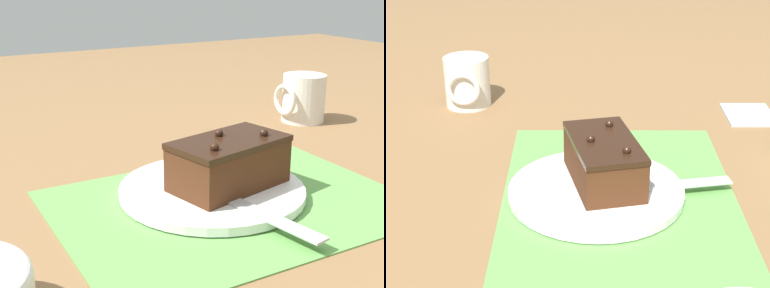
% 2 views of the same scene
% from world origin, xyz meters
% --- Properties ---
extents(ground_plane, '(3.00, 3.00, 0.00)m').
position_xyz_m(ground_plane, '(0.00, 0.00, 0.00)').
color(ground_plane, olive).
extents(placemat_woven, '(0.46, 0.34, 0.00)m').
position_xyz_m(placemat_woven, '(0.00, 0.00, 0.00)').
color(placemat_woven, '#609E4C').
rests_on(placemat_woven, ground_plane).
extents(cake_plate, '(0.26, 0.26, 0.01)m').
position_xyz_m(cake_plate, '(0.01, -0.03, 0.01)').
color(cake_plate, white).
rests_on(cake_plate, placemat_woven).
extents(chocolate_cake, '(0.18, 0.12, 0.08)m').
position_xyz_m(chocolate_cake, '(-0.01, -0.02, 0.05)').
color(chocolate_cake, '#472614').
rests_on(chocolate_cake, cake_plate).
extents(serving_knife, '(0.06, 0.22, 0.01)m').
position_xyz_m(serving_knife, '(0.02, 0.02, 0.02)').
color(serving_knife, slate).
rests_on(serving_knife, cake_plate).
extents(coffee_mug, '(0.10, 0.09, 0.10)m').
position_xyz_m(coffee_mug, '(-0.36, -0.28, 0.05)').
color(coffee_mug, silver).
rests_on(coffee_mug, ground_plane).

